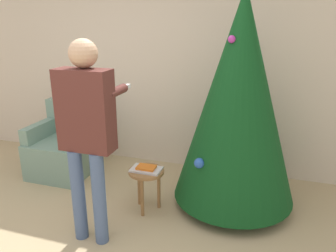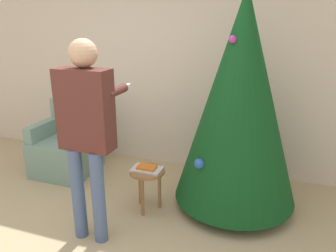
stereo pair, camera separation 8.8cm
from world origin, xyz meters
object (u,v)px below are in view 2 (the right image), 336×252
at_px(person_standing, 86,124).
at_px(christmas_tree, 240,100).
at_px(armchair, 68,147).
at_px(side_stool, 147,177).

bearing_deg(person_standing, christmas_tree, 39.90).
xyz_separation_m(christmas_tree, armchair, (-2.20, 0.11, -0.85)).
height_order(christmas_tree, armchair, christmas_tree).
relative_size(christmas_tree, side_stool, 4.93).
xyz_separation_m(armchair, side_stool, (1.35, -0.51, 0.05)).
bearing_deg(side_stool, armchair, 159.34).
bearing_deg(christmas_tree, armchair, 177.15).
height_order(person_standing, side_stool, person_standing).
relative_size(christmas_tree, armchair, 2.45).
relative_size(armchair, side_stool, 2.01).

